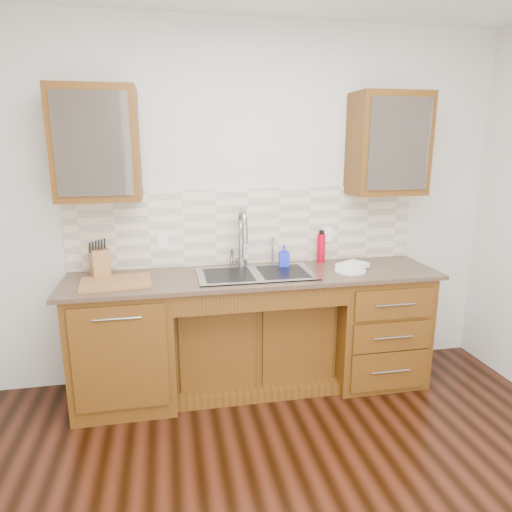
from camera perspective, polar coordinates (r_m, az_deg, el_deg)
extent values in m
cube|color=beige|center=(3.58, -1.24, 6.18)|extent=(4.00, 0.10, 2.70)
cube|color=#593014|center=(3.45, -16.09, -10.47)|extent=(0.70, 0.62, 0.88)
cube|color=#593014|center=(3.60, -0.41, -10.38)|extent=(1.20, 0.44, 0.70)
cube|color=#593014|center=(3.77, 14.35, -8.22)|extent=(0.70, 0.62, 0.88)
cube|color=#84705B|center=(3.32, -0.08, -2.50)|extent=(2.70, 0.65, 0.03)
cube|color=beige|center=(3.54, -1.06, 3.73)|extent=(2.70, 0.02, 0.59)
cube|color=#9E9EA5|center=(3.32, -0.03, -3.73)|extent=(0.84, 0.46, 0.19)
cylinder|color=#999993|center=(3.46, -1.91, 1.85)|extent=(0.04, 0.04, 0.40)
cylinder|color=#999993|center=(3.53, 2.08, 0.78)|extent=(0.02, 0.02, 0.24)
cube|color=#593014|center=(3.31, -19.31, 13.04)|extent=(0.55, 0.34, 0.75)
cube|color=#593014|center=(3.67, 16.17, 13.28)|extent=(0.55, 0.34, 0.75)
cube|color=white|center=(3.50, -11.57, 1.88)|extent=(0.08, 0.01, 0.12)
cube|color=white|center=(3.72, 8.91, 2.70)|extent=(0.08, 0.01, 0.12)
imported|color=#182DE1|center=(3.48, 3.54, -0.03)|extent=(0.09, 0.09, 0.17)
cylinder|color=#B60016|center=(3.64, 8.14, 0.97)|extent=(0.08, 0.08, 0.23)
cylinder|color=beige|center=(3.44, 11.67, -1.81)|extent=(0.30, 0.30, 0.01)
cube|color=white|center=(3.49, 11.98, -1.16)|extent=(0.27, 0.24, 0.03)
cube|color=#A76E4F|center=(3.40, -18.96, -0.79)|extent=(0.16, 0.21, 0.21)
cube|color=brown|center=(3.22, -17.10, -3.15)|extent=(0.48, 0.36, 0.02)
imported|color=white|center=(3.32, -20.86, 11.96)|extent=(0.13, 0.13, 0.09)
imported|color=silver|center=(3.30, -18.19, 12.26)|extent=(0.11, 0.11, 0.10)
imported|color=silver|center=(3.65, 15.24, 12.60)|extent=(0.18, 0.18, 0.11)
imported|color=white|center=(3.74, 18.21, 12.38)|extent=(0.14, 0.14, 0.10)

